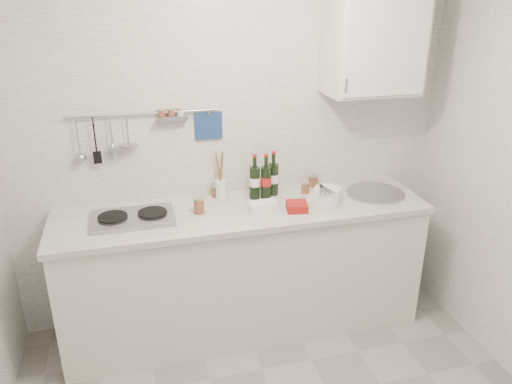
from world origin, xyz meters
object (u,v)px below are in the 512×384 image
at_px(wine_bottles, 265,175).
at_px(utensil_crock, 221,186).
at_px(plate_stack_sink, 325,196).
at_px(wall_cabinet, 374,39).
at_px(plate_stack_hob, 136,214).

distance_m(wine_bottles, utensil_crock, 0.31).
bearing_deg(plate_stack_sink, wall_cabinet, 26.05).
relative_size(plate_stack_hob, plate_stack_sink, 1.21).
relative_size(wine_bottles, utensil_crock, 0.94).
xyz_separation_m(plate_stack_sink, wine_bottles, (-0.36, 0.20, 0.11)).
xyz_separation_m(wine_bottles, utensil_crock, (-0.29, 0.08, -0.08)).
height_order(wall_cabinet, wine_bottles, wall_cabinet).
xyz_separation_m(plate_stack_hob, utensil_crock, (0.58, 0.18, 0.06)).
bearing_deg(plate_stack_sink, plate_stack_hob, 175.17).
bearing_deg(wall_cabinet, wine_bottles, 177.53).
distance_m(plate_stack_sink, wine_bottles, 0.43).
xyz_separation_m(plate_stack_sink, utensil_crock, (-0.65, 0.28, 0.03)).
height_order(plate_stack_sink, wine_bottles, wine_bottles).
relative_size(plate_stack_sink, utensil_crock, 0.72).
bearing_deg(utensil_crock, plate_stack_sink, -23.18).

